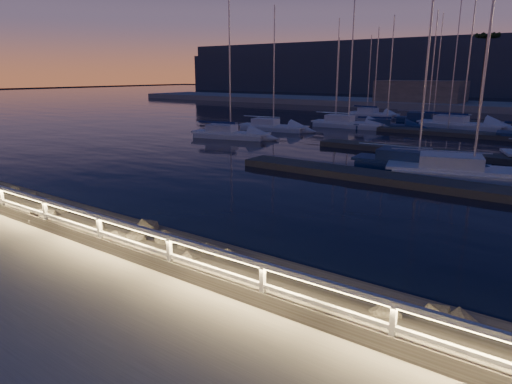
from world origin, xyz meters
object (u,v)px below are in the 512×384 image
sailboat_f (414,163)px  sailboat_j (385,125)px  sailboat_e (272,126)px  sailboat_k (459,124)px  sailboat_c (468,170)px  guard_rail (226,263)px  sailboat_i (347,123)px  sailboat_m (372,113)px  sailboat_n (426,119)px  sailboat_a (229,133)px

sailboat_f → sailboat_j: sailboat_f is taller
sailboat_e → sailboat_k: (15.09, 13.80, 0.02)m
sailboat_c → sailboat_f: (-3.17, 0.70, -0.03)m
sailboat_c → sailboat_e: bearing=135.1°
guard_rail → sailboat_f: 20.21m
sailboat_f → sailboat_i: (-13.11, 18.28, 0.03)m
sailboat_f → sailboat_j: size_ratio=1.16×
guard_rail → sailboat_j: sailboat_j is taller
sailboat_c → sailboat_m: 37.85m
guard_rail → sailboat_c: 19.48m
sailboat_f → sailboat_k: 25.20m
sailboat_n → sailboat_m: bearing=150.2°
sailboat_j → sailboat_k: bearing=23.3°
sailboat_f → sailboat_k: size_ratio=0.87×
guard_rail → sailboat_k: (-4.86, 45.12, -0.91)m
sailboat_k → sailboat_m: bearing=155.6°
sailboat_e → sailboat_k: sailboat_k is taller
sailboat_c → sailboat_k: (-6.24, 25.71, -0.01)m
sailboat_c → sailboat_n: 31.49m
sailboat_k → sailboat_m: 14.54m
sailboat_a → guard_rail: bearing=-64.8°
sailboat_e → sailboat_i: 8.68m
guard_rail → sailboat_j: (-10.92, 39.23, -0.97)m
sailboat_c → sailboat_k: 26.46m
guard_rail → sailboat_c: bearing=86.0°
sailboat_f → sailboat_k: (-3.07, 25.01, 0.02)m
sailboat_e → sailboat_f: sailboat_f is taller
sailboat_k → sailboat_m: (-12.72, 7.05, -0.03)m
sailboat_k → sailboat_n: sailboat_k is taller
sailboat_a → sailboat_k: (15.08, 20.77, 0.02)m
sailboat_f → sailboat_i: 22.50m
sailboat_e → sailboat_j: (9.03, 7.90, -0.04)m
guard_rail → sailboat_a: sailboat_a is taller
sailboat_f → sailboat_m: size_ratio=1.14×
sailboat_e → guard_rail: bearing=-66.7°
guard_rail → sailboat_i: size_ratio=3.23×
sailboat_e → sailboat_k: bearing=33.2°
sailboat_f → sailboat_m: (-15.79, 32.06, -0.01)m
sailboat_e → sailboat_m: size_ratio=1.05×
sailboat_i → sailboat_k: bearing=29.9°
sailboat_e → sailboat_m: sailboat_e is taller
sailboat_i → sailboat_a: bearing=-113.7°
guard_rail → sailboat_c: sailboat_c is taller
sailboat_a → sailboat_c: sailboat_c is taller
sailboat_i → sailboat_j: size_ratio=1.20×
sailboat_c → sailboat_n: sailboat_c is taller
sailboat_a → sailboat_n: sailboat_n is taller
sailboat_c → sailboat_i: (-16.28, 18.98, 0.01)m
sailboat_j → sailboat_k: sailboat_k is taller
sailboat_e → sailboat_f: (18.16, -11.22, -0.00)m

